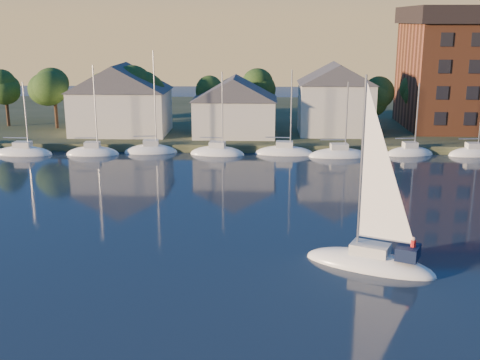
# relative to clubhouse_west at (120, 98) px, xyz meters

# --- Properties ---
(shoreline_land) EXTENTS (160.00, 50.00, 2.00)m
(shoreline_land) POSITION_rel_clubhouse_west_xyz_m (22.00, 17.00, -5.93)
(shoreline_land) COLOR #313A22
(shoreline_land) RESTS_ON ground
(wooden_dock) EXTENTS (120.00, 3.00, 1.00)m
(wooden_dock) POSITION_rel_clubhouse_west_xyz_m (22.00, -6.00, -5.93)
(wooden_dock) COLOR brown
(wooden_dock) RESTS_ON ground
(clubhouse_west) EXTENTS (13.65, 9.45, 9.64)m
(clubhouse_west) POSITION_rel_clubhouse_west_xyz_m (0.00, 0.00, 0.00)
(clubhouse_west) COLOR beige
(clubhouse_west) RESTS_ON shoreline_land
(clubhouse_centre) EXTENTS (11.55, 8.40, 8.08)m
(clubhouse_centre) POSITION_rel_clubhouse_west_xyz_m (16.00, -1.00, -0.80)
(clubhouse_centre) COLOR beige
(clubhouse_centre) RESTS_ON shoreline_land
(clubhouse_east) EXTENTS (10.50, 8.40, 9.80)m
(clubhouse_east) POSITION_rel_clubhouse_west_xyz_m (30.00, 1.00, 0.07)
(clubhouse_east) COLOR beige
(clubhouse_east) RESTS_ON shoreline_land
(tree_line) EXTENTS (93.40, 5.40, 8.90)m
(tree_line) POSITION_rel_clubhouse_west_xyz_m (24.00, 5.00, 1.24)
(tree_line) COLOR #3A271A
(tree_line) RESTS_ON shoreline_land
(moored_fleet) EXTENTS (79.50, 2.40, 12.05)m
(moored_fleet) POSITION_rel_clubhouse_west_xyz_m (18.00, -9.00, -5.83)
(moored_fleet) COLOR white
(moored_fleet) RESTS_ON ground
(hero_sailboat) EXTENTS (9.49, 6.48, 14.18)m
(hero_sailboat) POSITION_rel_clubhouse_west_xyz_m (27.47, -44.35, -5.34)
(hero_sailboat) COLOR white
(hero_sailboat) RESTS_ON ground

